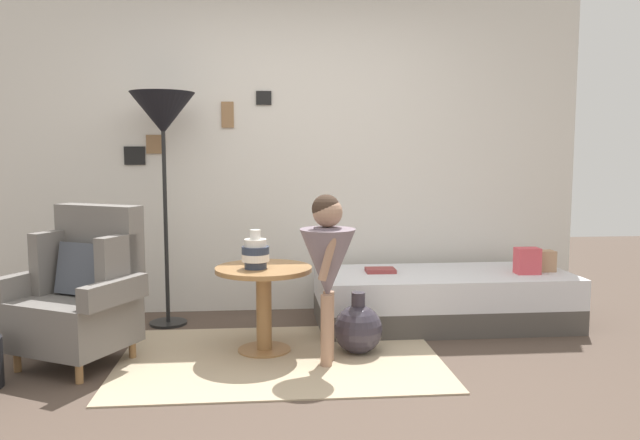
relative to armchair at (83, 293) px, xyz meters
The scene contains 13 objects.
ground_plane 1.58m from the armchair, 27.97° to the right, with size 12.00×12.00×0.00m, color #4C3D33.
gallery_wall 2.02m from the armchair, 42.64° to the left, with size 4.80×0.12×2.60m.
rug 1.29m from the armchair, ahead, with size 2.00×1.36×0.01m, color tan.
armchair is the anchor object (origin of this frame).
daybed 2.56m from the armchair, 14.34° to the left, with size 1.91×0.81×0.40m.
pillow_head 3.30m from the armchair, 10.75° to the left, with size 0.17×0.12×0.16m, color tan.
pillow_mid 3.12m from the armchair, ahead, with size 0.17×0.12×0.19m, color #D64C56.
side_table 1.12m from the armchair, ahead, with size 0.63×0.63×0.56m.
vase_striped 1.09m from the armchair, ahead, with size 0.17×0.17×0.25m.
floor_lamp 1.42m from the armchair, 64.72° to the left, with size 0.47×0.47×1.74m.
person_child 1.53m from the armchair, ahead, with size 0.34×0.34×1.05m.
book_on_daybed 2.11m from the armchair, 18.80° to the left, with size 0.22×0.16×0.03m, color #923939.
demijohn_near 1.74m from the armchair, ahead, with size 0.32×0.32×0.40m.
Camera 1 is at (-0.22, -3.11, 1.29)m, focal length 34.37 mm.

